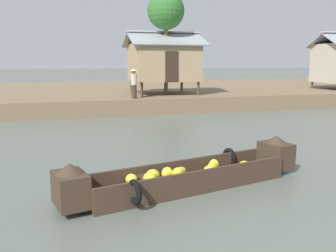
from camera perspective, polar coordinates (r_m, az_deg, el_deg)
The scene contains 6 objects.
ground_plane at distance 12.58m, azimuth -0.53°, elevation -3.36°, with size 300.00×300.00×0.00m, color #596056.
riverbank_strip at distance 29.59m, azimuth -9.95°, elevation 5.04°, with size 160.00×20.00×0.88m, color #756047.
banana_boat at distance 8.56m, azimuth 3.16°, elevation -7.51°, with size 6.10×2.41×0.97m.
stilt_house_mid_right at distance 23.39m, azimuth -0.72°, elevation 10.02°, with size 4.62×4.07×3.88m.
palm_tree_near at distance 23.01m, azimuth -0.33°, elevation 17.31°, with size 2.23×2.23×6.14m.
vendor_person at distance 20.44m, azimuth -5.31°, elevation 6.85°, with size 0.44×0.44×1.66m.
Camera 1 is at (-3.37, -1.77, 2.90)m, focal length 39.26 mm.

